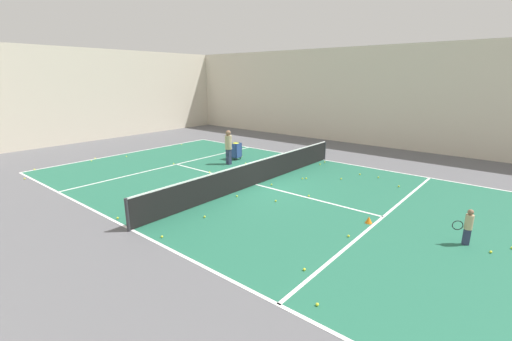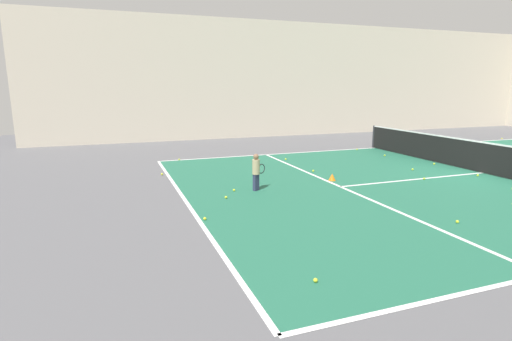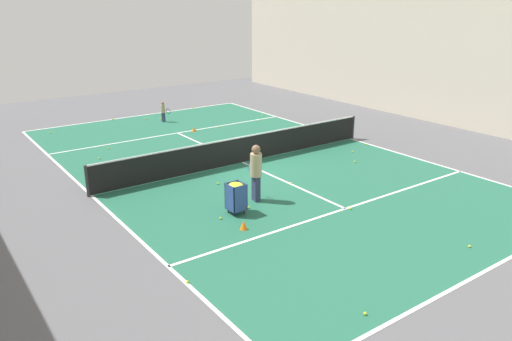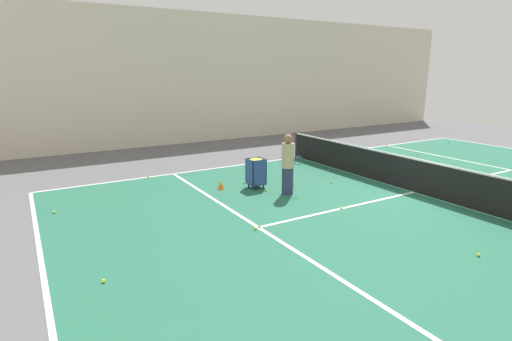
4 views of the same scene
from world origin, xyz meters
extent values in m
plane|color=#5B5B60|center=(0.00, 0.00, 0.00)|extent=(35.70, 35.70, 0.00)
cube|color=#23664C|center=(0.00, 0.00, 0.00)|extent=(11.86, 20.14, 0.00)
cube|color=white|center=(0.00, -10.07, 0.01)|extent=(11.86, 0.10, 0.00)
cube|color=white|center=(0.00, 10.07, 0.01)|extent=(11.86, 0.10, 0.00)
cube|color=white|center=(-5.93, 0.00, 0.01)|extent=(0.10, 20.14, 0.00)
cube|color=white|center=(5.93, 0.00, 0.01)|extent=(0.10, 20.14, 0.00)
cube|color=white|center=(0.00, -5.54, 0.01)|extent=(11.86, 0.10, 0.00)
cube|color=white|center=(0.00, 5.54, 0.01)|extent=(11.86, 0.10, 0.00)
cube|color=white|center=(0.00, 0.00, 0.01)|extent=(0.10, 11.08, 0.00)
cube|color=beige|center=(-11.79, 0.00, 3.23)|extent=(0.15, 32.00, 6.46)
cylinder|color=#2D2D33|center=(-6.03, 0.00, 0.53)|extent=(0.10, 0.10, 1.06)
cylinder|color=#2D2D33|center=(6.03, 0.00, 0.53)|extent=(0.10, 0.10, 1.06)
cube|color=black|center=(0.00, 0.00, 0.52)|extent=(11.96, 0.03, 0.99)
cube|color=white|center=(0.00, 0.00, 1.04)|extent=(11.96, 0.04, 0.05)
cube|color=#2D3351|center=(-0.47, -8.00, 0.24)|extent=(0.17, 0.20, 0.47)
cylinder|color=tan|center=(-0.47, -8.00, 0.68)|extent=(0.28, 0.28, 0.42)
sphere|color=#846047|center=(-0.47, -8.00, 0.97)|extent=(0.16, 0.16, 0.16)
torus|color=black|center=(-0.65, -7.77, 0.58)|extent=(0.15, 0.26, 0.28)
cube|color=#2D3351|center=(1.83, 3.42, 0.41)|extent=(0.22, 0.32, 0.82)
cylinder|color=tan|center=(1.83, 3.42, 1.19)|extent=(0.42, 0.42, 0.73)
sphere|color=#846047|center=(1.83, 3.42, 1.69)|extent=(0.27, 0.27, 0.27)
torus|color=#2D478C|center=(1.82, 3.05, 1.00)|extent=(0.07, 0.28, 0.28)
cube|color=#2D478C|center=(2.89, 3.88, 0.14)|extent=(0.47, 0.50, 0.02)
cube|color=#2D478C|center=(2.89, 3.64, 0.54)|extent=(0.47, 0.02, 0.80)
cube|color=#2D478C|center=(2.89, 4.12, 0.54)|extent=(0.47, 0.02, 0.80)
cube|color=#2D478C|center=(2.66, 3.88, 0.54)|extent=(0.02, 0.50, 0.80)
cube|color=#2D478C|center=(3.11, 3.88, 0.54)|extent=(0.02, 0.50, 0.80)
ellipsoid|color=yellow|center=(2.89, 3.88, 0.89)|extent=(0.43, 0.46, 0.16)
cylinder|color=black|center=(2.72, 3.71, 0.07)|extent=(0.05, 0.05, 0.14)
cylinder|color=black|center=(3.05, 3.71, 0.07)|extent=(0.05, 0.05, 0.14)
cylinder|color=black|center=(2.72, 4.06, 0.07)|extent=(0.05, 0.05, 0.14)
cylinder|color=black|center=(3.05, 4.06, 0.07)|extent=(0.05, 0.05, 0.14)
cone|color=orange|center=(3.32, 4.91, 0.13)|extent=(0.22, 0.22, 0.26)
cone|color=orange|center=(-0.79, -5.35, 0.11)|extent=(0.23, 0.23, 0.22)
sphere|color=yellow|center=(1.99, -1.11, 0.04)|extent=(0.07, 0.07, 0.07)
sphere|color=yellow|center=(4.91, -9.02, 0.04)|extent=(0.07, 0.07, 0.07)
sphere|color=yellow|center=(0.13, -2.57, 0.04)|extent=(0.07, 0.07, 0.07)
sphere|color=yellow|center=(3.61, -4.88, 0.04)|extent=(0.07, 0.07, 0.07)
sphere|color=yellow|center=(4.34, -2.84, 0.04)|extent=(0.07, 0.07, 0.07)
sphere|color=yellow|center=(4.39, -3.71, 0.04)|extent=(0.07, 0.07, 0.07)
sphere|color=yellow|center=(-5.45, -6.17, 0.04)|extent=(0.07, 0.07, 0.07)
sphere|color=yellow|center=(-5.78, 1.12, 0.04)|extent=(0.07, 0.07, 0.07)
sphere|color=yellow|center=(2.39, 3.81, 0.04)|extent=(0.07, 0.07, 0.07)
sphere|color=yellow|center=(5.39, -0.38, 0.04)|extent=(0.07, 0.07, 0.07)
sphere|color=yellow|center=(-3.39, -10.25, 0.04)|extent=(0.07, 0.07, 0.07)
sphere|color=yellow|center=(-0.79, 9.18, 0.04)|extent=(0.07, 0.07, 0.07)
sphere|color=yellow|center=(-3.86, -0.99, 0.04)|extent=(0.07, 0.07, 0.07)
sphere|color=yellow|center=(-4.47, 1.53, 0.04)|extent=(0.07, 0.07, 0.07)
sphere|color=yellow|center=(2.44, 2.75, 0.04)|extent=(0.07, 0.07, 0.07)
sphere|color=yellow|center=(-1.69, -0.44, 0.04)|extent=(0.07, 0.07, 0.07)
sphere|color=yellow|center=(2.10, -1.24, 0.04)|extent=(0.07, 0.07, 0.07)
sphere|color=yellow|center=(-1.15, -1.92, 0.04)|extent=(0.07, 0.07, 0.07)
sphere|color=yellow|center=(-0.08, 5.67, 0.04)|extent=(0.07, 0.07, 0.07)
sphere|color=yellow|center=(2.06, 1.49, 0.04)|extent=(0.07, 0.07, 0.07)
sphere|color=yellow|center=(-0.59, -8.62, 0.04)|extent=(0.07, 0.07, 0.07)
sphere|color=yellow|center=(3.06, -2.50, 0.04)|extent=(0.07, 0.07, 0.07)
sphere|color=yellow|center=(1.54, -9.94, 0.04)|extent=(0.07, 0.07, 0.07)
sphere|color=yellow|center=(-0.01, 2.94, 0.04)|extent=(0.07, 0.07, 0.07)
sphere|color=yellow|center=(-5.91, -9.27, 0.04)|extent=(0.07, 0.07, 0.07)
sphere|color=yellow|center=(3.49, 3.98, 0.04)|extent=(0.07, 0.07, 0.07)
sphere|color=yellow|center=(0.35, -0.58, 0.04)|extent=(0.07, 0.07, 0.07)
sphere|color=yellow|center=(-4.49, -5.27, 0.04)|extent=(0.07, 0.07, 0.07)
sphere|color=yellow|center=(-5.65, -1.14, 0.04)|extent=(0.07, 0.07, 0.07)
sphere|color=yellow|center=(-2.13, -5.30, 0.04)|extent=(0.07, 0.07, 0.07)
sphere|color=yellow|center=(0.04, -9.03, 0.04)|extent=(0.07, 0.07, 0.07)
sphere|color=yellow|center=(4.80, -0.42, 0.04)|extent=(0.07, 0.07, 0.07)
sphere|color=yellow|center=(-3.55, 2.54, 0.04)|extent=(0.07, 0.07, 0.07)
sphere|color=yellow|center=(5.91, 6.46, 0.04)|extent=(0.07, 0.07, 0.07)
sphere|color=yellow|center=(3.56, 9.61, 0.04)|extent=(0.07, 0.07, 0.07)
camera|label=1|loc=(-10.87, -9.06, 4.53)|focal=24.00mm
camera|label=2|loc=(9.78, -11.76, 2.90)|focal=28.00mm
camera|label=3|loc=(10.34, 15.28, 6.06)|focal=35.00mm
camera|label=4|loc=(-7.56, 10.11, 3.59)|focal=28.00mm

